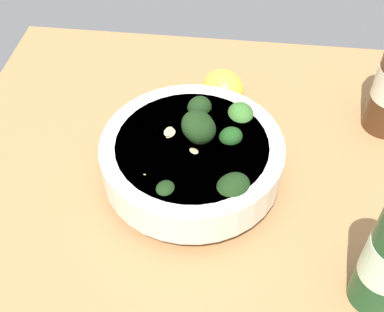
# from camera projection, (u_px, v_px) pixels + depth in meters

# --- Properties ---
(ground_plane) EXTENTS (0.66, 0.66, 0.04)m
(ground_plane) POSITION_uv_depth(u_px,v_px,m) (201.00, 206.00, 0.61)
(ground_plane) COLOR #996D42
(bowl_of_broccoli) EXTENTS (0.21, 0.21, 0.10)m
(bowl_of_broccoli) POSITION_uv_depth(u_px,v_px,m) (194.00, 156.00, 0.58)
(bowl_of_broccoli) COLOR silver
(bowl_of_broccoli) RESTS_ON ground_plane
(lemon_wedge) EXTENTS (0.08, 0.08, 0.05)m
(lemon_wedge) POSITION_uv_depth(u_px,v_px,m) (223.00, 89.00, 0.69)
(lemon_wedge) COLOR yellow
(lemon_wedge) RESTS_ON ground_plane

